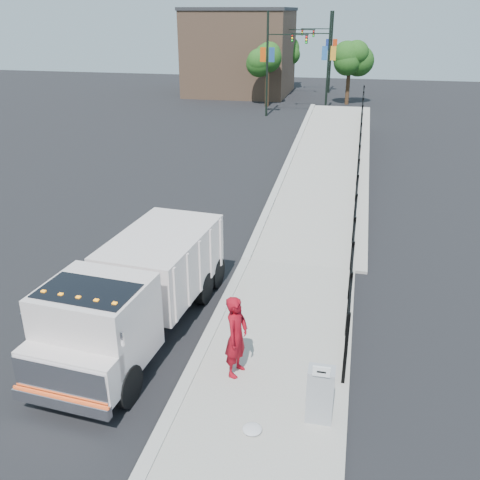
# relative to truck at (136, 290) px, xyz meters

# --- Properties ---
(ground) EXTENTS (120.00, 120.00, 0.00)m
(ground) POSITION_rel_truck_xyz_m (1.85, 1.03, -1.40)
(ground) COLOR black
(ground) RESTS_ON ground
(sidewalk) EXTENTS (3.55, 12.00, 0.12)m
(sidewalk) POSITION_rel_truck_xyz_m (3.78, -0.97, -1.34)
(sidewalk) COLOR #9E998E
(sidewalk) RESTS_ON ground
(curb) EXTENTS (0.30, 12.00, 0.16)m
(curb) POSITION_rel_truck_xyz_m (1.85, -0.97, -1.32)
(curb) COLOR #ADAAA3
(curb) RESTS_ON ground
(ramp) EXTENTS (3.95, 24.06, 3.19)m
(ramp) POSITION_rel_truck_xyz_m (3.98, 17.03, -1.40)
(ramp) COLOR #9E998E
(ramp) RESTS_ON ground
(iron_fence) EXTENTS (0.10, 28.00, 1.80)m
(iron_fence) POSITION_rel_truck_xyz_m (5.40, 13.03, -0.50)
(iron_fence) COLOR black
(iron_fence) RESTS_ON ground
(truck) EXTENTS (2.92, 7.41, 2.48)m
(truck) POSITION_rel_truck_xyz_m (0.00, 0.00, 0.00)
(truck) COLOR black
(truck) RESTS_ON ground
(worker) EXTENTS (0.63, 0.82, 2.02)m
(worker) POSITION_rel_truck_xyz_m (2.92, -1.14, -0.27)
(worker) COLOR maroon
(worker) RESTS_ON sidewalk
(utility_cabinet) EXTENTS (0.55, 0.40, 1.25)m
(utility_cabinet) POSITION_rel_truck_xyz_m (4.95, -2.28, -0.65)
(utility_cabinet) COLOR gray
(utility_cabinet) RESTS_ON sidewalk
(arrow_sign) EXTENTS (0.35, 0.04, 0.22)m
(arrow_sign) POSITION_rel_truck_xyz_m (4.95, -2.50, 0.08)
(arrow_sign) COLOR white
(arrow_sign) RESTS_ON utility_cabinet
(debris) EXTENTS (0.41, 0.41, 0.10)m
(debris) POSITION_rel_truck_xyz_m (3.66, -2.95, -1.23)
(debris) COLOR silver
(debris) RESTS_ON sidewalk
(light_pole_0) EXTENTS (3.77, 0.22, 8.00)m
(light_pole_0) POSITION_rel_truck_xyz_m (-1.96, 32.71, 2.97)
(light_pole_0) COLOR black
(light_pole_0) RESTS_ON ground
(light_pole_1) EXTENTS (3.78, 0.22, 8.00)m
(light_pole_1) POSITION_rel_truck_xyz_m (2.08, 35.31, 2.97)
(light_pole_1) COLOR black
(light_pole_1) RESTS_ON ground
(light_pole_2) EXTENTS (3.77, 0.22, 8.00)m
(light_pole_2) POSITION_rel_truck_xyz_m (-2.48, 44.19, 2.97)
(light_pole_2) COLOR black
(light_pole_2) RESTS_ON ground
(light_pole_3) EXTENTS (3.78, 0.22, 8.00)m
(light_pole_3) POSITION_rel_truck_xyz_m (1.54, 47.40, 2.97)
(light_pole_3) COLOR black
(light_pole_3) RESTS_ON ground
(tree_0) EXTENTS (2.60, 2.60, 5.30)m
(tree_0) POSITION_rel_truck_xyz_m (-3.06, 37.54, 2.55)
(tree_0) COLOR #382314
(tree_0) RESTS_ON ground
(tree_1) EXTENTS (2.51, 2.51, 5.26)m
(tree_1) POSITION_rel_truck_xyz_m (3.99, 40.15, 2.54)
(tree_1) COLOR #382314
(tree_1) RESTS_ON ground
(tree_2) EXTENTS (2.53, 2.53, 5.27)m
(tree_2) POSITION_rel_truck_xyz_m (-2.97, 49.92, 2.54)
(tree_2) COLOR #382314
(tree_2) RESTS_ON ground
(building) EXTENTS (10.00, 10.00, 8.00)m
(building) POSITION_rel_truck_xyz_m (-7.15, 45.03, 2.60)
(building) COLOR #8C664C
(building) RESTS_ON ground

